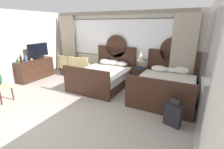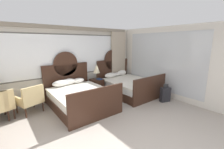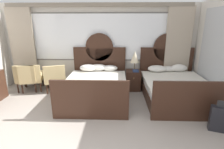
{
  "view_description": "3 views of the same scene",
  "coord_description": "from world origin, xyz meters",
  "px_view_note": "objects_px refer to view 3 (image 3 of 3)",
  "views": [
    {
      "loc": [
        2.88,
        -1.88,
        2.21
      ],
      "look_at": [
        0.73,
        2.25,
        0.73
      ],
      "focal_mm": 25.63,
      "sensor_mm": 36.0,
      "label": 1
    },
    {
      "loc": [
        -2.02,
        -1.35,
        2.12
      ],
      "look_at": [
        1.09,
        2.65,
        1.02
      ],
      "focal_mm": 24.03,
      "sensor_mm": 36.0,
      "label": 2
    },
    {
      "loc": [
        0.6,
        -1.51,
        2.1
      ],
      "look_at": [
        0.48,
        2.05,
        1.01
      ],
      "focal_mm": 27.21,
      "sensor_mm": 36.0,
      "label": 3
    }
  ],
  "objects_px": {
    "armchair_by_window_left": "(55,77)",
    "armchair_by_window_centre": "(31,77)",
    "suitcase_on_floor": "(220,119)",
    "book_on_nightstand": "(136,71)",
    "armchair_by_window_right": "(28,77)",
    "bed_near_mirror": "(174,87)",
    "table_lamp_on_nightstand": "(135,57)",
    "bed_near_window": "(96,86)",
    "nightstand_between_beds": "(133,80)"
  },
  "relations": [
    {
      "from": "table_lamp_on_nightstand",
      "to": "armchair_by_window_centre",
      "type": "distance_m",
      "value": 3.32
    },
    {
      "from": "table_lamp_on_nightstand",
      "to": "armchair_by_window_centre",
      "type": "relative_size",
      "value": 0.71
    },
    {
      "from": "armchair_by_window_left",
      "to": "armchair_by_window_centre",
      "type": "height_order",
      "value": "same"
    },
    {
      "from": "armchair_by_window_centre",
      "to": "bed_near_mirror",
      "type": "bearing_deg",
      "value": -6.22
    },
    {
      "from": "table_lamp_on_nightstand",
      "to": "armchair_by_window_right",
      "type": "relative_size",
      "value": 0.71
    },
    {
      "from": "bed_near_mirror",
      "to": "table_lamp_on_nightstand",
      "type": "relative_size",
      "value": 3.61
    },
    {
      "from": "table_lamp_on_nightstand",
      "to": "armchair_by_window_left",
      "type": "relative_size",
      "value": 0.71
    },
    {
      "from": "bed_near_mirror",
      "to": "nightstand_between_beds",
      "type": "xyz_separation_m",
      "value": [
        -1.1,
        0.68,
        -0.04
      ]
    },
    {
      "from": "table_lamp_on_nightstand",
      "to": "book_on_nightstand",
      "type": "xyz_separation_m",
      "value": [
        0.03,
        -0.13,
        -0.41
      ]
    },
    {
      "from": "table_lamp_on_nightstand",
      "to": "armchair_by_window_right",
      "type": "distance_m",
      "value": 3.44
    },
    {
      "from": "book_on_nightstand",
      "to": "armchair_by_window_right",
      "type": "bearing_deg",
      "value": -177.99
    },
    {
      "from": "bed_near_mirror",
      "to": "table_lamp_on_nightstand",
      "type": "distance_m",
      "value": 1.47
    },
    {
      "from": "bed_near_mirror",
      "to": "armchair_by_window_right",
      "type": "xyz_separation_m",
      "value": [
        -4.44,
        0.47,
        0.1
      ]
    },
    {
      "from": "bed_near_mirror",
      "to": "armchair_by_window_right",
      "type": "relative_size",
      "value": 2.56
    },
    {
      "from": "bed_near_window",
      "to": "table_lamp_on_nightstand",
      "type": "height_order",
      "value": "bed_near_window"
    },
    {
      "from": "suitcase_on_floor",
      "to": "armchair_by_window_left",
      "type": "bearing_deg",
      "value": 153.81
    },
    {
      "from": "nightstand_between_beds",
      "to": "armchair_by_window_centre",
      "type": "relative_size",
      "value": 0.74
    },
    {
      "from": "bed_near_mirror",
      "to": "armchair_by_window_centre",
      "type": "bearing_deg",
      "value": 173.78
    },
    {
      "from": "armchair_by_window_left",
      "to": "armchair_by_window_right",
      "type": "relative_size",
      "value": 1.0
    },
    {
      "from": "bed_near_mirror",
      "to": "table_lamp_on_nightstand",
      "type": "bearing_deg",
      "value": 146.26
    },
    {
      "from": "armchair_by_window_left",
      "to": "armchair_by_window_centre",
      "type": "bearing_deg",
      "value": -179.91
    },
    {
      "from": "armchair_by_window_right",
      "to": "suitcase_on_floor",
      "type": "relative_size",
      "value": 1.33
    },
    {
      "from": "bed_near_window",
      "to": "armchair_by_window_right",
      "type": "bearing_deg",
      "value": 168.19
    },
    {
      "from": "bed_near_window",
      "to": "armchair_by_window_left",
      "type": "distance_m",
      "value": 1.44
    },
    {
      "from": "armchair_by_window_left",
      "to": "table_lamp_on_nightstand",
      "type": "bearing_deg",
      "value": 5.55
    },
    {
      "from": "bed_near_mirror",
      "to": "armchair_by_window_left",
      "type": "bearing_deg",
      "value": 172.45
    },
    {
      "from": "bed_near_window",
      "to": "armchair_by_window_left",
      "type": "xyz_separation_m",
      "value": [
        -1.35,
        0.47,
        0.1
      ]
    },
    {
      "from": "bed_near_window",
      "to": "armchair_by_window_left",
      "type": "relative_size",
      "value": 2.56
    },
    {
      "from": "book_on_nightstand",
      "to": "armchair_by_window_right",
      "type": "height_order",
      "value": "armchair_by_window_right"
    },
    {
      "from": "bed_near_mirror",
      "to": "armchair_by_window_centre",
      "type": "height_order",
      "value": "bed_near_mirror"
    },
    {
      "from": "bed_near_window",
      "to": "armchair_by_window_right",
      "type": "xyz_separation_m",
      "value": [
        -2.23,
        0.47,
        0.1
      ]
    },
    {
      "from": "book_on_nightstand",
      "to": "armchair_by_window_left",
      "type": "bearing_deg",
      "value": -177.39
    },
    {
      "from": "armchair_by_window_left",
      "to": "armchair_by_window_centre",
      "type": "distance_m",
      "value": 0.76
    },
    {
      "from": "armchair_by_window_left",
      "to": "suitcase_on_floor",
      "type": "height_order",
      "value": "armchair_by_window_left"
    },
    {
      "from": "nightstand_between_beds",
      "to": "armchair_by_window_right",
      "type": "bearing_deg",
      "value": -176.38
    },
    {
      "from": "book_on_nightstand",
      "to": "armchair_by_window_right",
      "type": "distance_m",
      "value": 3.41
    },
    {
      "from": "table_lamp_on_nightstand",
      "to": "armchair_by_window_right",
      "type": "height_order",
      "value": "table_lamp_on_nightstand"
    },
    {
      "from": "armchair_by_window_centre",
      "to": "suitcase_on_floor",
      "type": "xyz_separation_m",
      "value": [
        4.76,
        -1.97,
        -0.19
      ]
    },
    {
      "from": "nightstand_between_beds",
      "to": "book_on_nightstand",
      "type": "bearing_deg",
      "value": -54.93
    },
    {
      "from": "armchair_by_window_left",
      "to": "suitcase_on_floor",
      "type": "distance_m",
      "value": 4.47
    },
    {
      "from": "armchair_by_window_left",
      "to": "armchair_by_window_centre",
      "type": "xyz_separation_m",
      "value": [
        -0.76,
        -0.0,
        0.0
      ]
    },
    {
      "from": "nightstand_between_beds",
      "to": "bed_near_mirror",
      "type": "bearing_deg",
      "value": -31.61
    },
    {
      "from": "table_lamp_on_nightstand",
      "to": "bed_near_window",
      "type": "bearing_deg",
      "value": -148.07
    },
    {
      "from": "book_on_nightstand",
      "to": "suitcase_on_floor",
      "type": "height_order",
      "value": "book_on_nightstand"
    },
    {
      "from": "table_lamp_on_nightstand",
      "to": "suitcase_on_floor",
      "type": "xyz_separation_m",
      "value": [
        1.51,
        -2.21,
        -0.8
      ]
    },
    {
      "from": "nightstand_between_beds",
      "to": "table_lamp_on_nightstand",
      "type": "xyz_separation_m",
      "value": [
        0.03,
        0.04,
        0.75
      ]
    },
    {
      "from": "bed_near_mirror",
      "to": "table_lamp_on_nightstand",
      "type": "height_order",
      "value": "bed_near_mirror"
    },
    {
      "from": "table_lamp_on_nightstand",
      "to": "bed_near_mirror",
      "type": "bearing_deg",
      "value": -33.74
    },
    {
      "from": "armchair_by_window_right",
      "to": "book_on_nightstand",
      "type": "bearing_deg",
      "value": 2.01
    },
    {
      "from": "bed_near_window",
      "to": "bed_near_mirror",
      "type": "bearing_deg",
      "value": -0.07
    }
  ]
}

